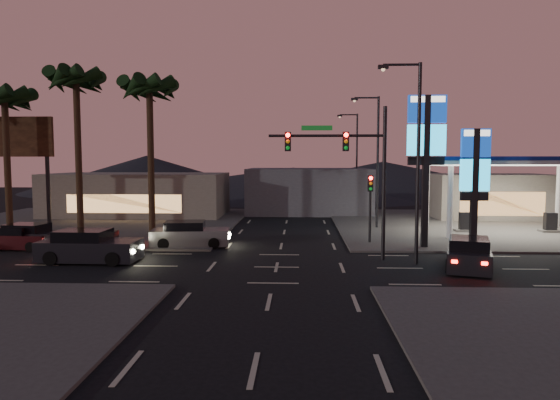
{
  "coord_description": "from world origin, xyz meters",
  "views": [
    {
      "loc": [
        1.15,
        -24.06,
        5.24
      ],
      "look_at": [
        0.01,
        3.86,
        3.0
      ],
      "focal_mm": 32.0,
      "sensor_mm": 36.0,
      "label": 1
    }
  ],
  "objects_px": {
    "car_lane_b_front": "(189,235)",
    "car_lane_b_rear": "(18,239)",
    "pylon_sign_tall": "(426,140)",
    "car_lane_a_mid": "(100,245)",
    "car_lane_a_front": "(89,247)",
    "car_lane_b_mid": "(31,237)",
    "suv_station": "(469,254)",
    "traffic_signal_mast": "(351,160)",
    "pylon_sign_short": "(475,170)",
    "gas_station": "(510,162)"
  },
  "relations": [
    {
      "from": "car_lane_b_rear",
      "to": "suv_station",
      "type": "xyz_separation_m",
      "value": [
        24.77,
        -4.32,
        0.09
      ]
    },
    {
      "from": "car_lane_a_front",
      "to": "car_lane_b_rear",
      "type": "height_order",
      "value": "car_lane_a_front"
    },
    {
      "from": "suv_station",
      "to": "pylon_sign_short",
      "type": "bearing_deg",
      "value": 68.87
    },
    {
      "from": "car_lane_b_front",
      "to": "car_lane_b_rear",
      "type": "bearing_deg",
      "value": -173.0
    },
    {
      "from": "pylon_sign_tall",
      "to": "car_lane_b_rear",
      "type": "xyz_separation_m",
      "value": [
        -23.98,
        -1.09,
        -5.78
      ]
    },
    {
      "from": "car_lane_a_front",
      "to": "car_lane_b_mid",
      "type": "height_order",
      "value": "car_lane_a_front"
    },
    {
      "from": "gas_station",
      "to": "car_lane_a_front",
      "type": "height_order",
      "value": "gas_station"
    },
    {
      "from": "pylon_sign_tall",
      "to": "suv_station",
      "type": "relative_size",
      "value": 1.83
    },
    {
      "from": "car_lane_a_mid",
      "to": "car_lane_b_mid",
      "type": "bearing_deg",
      "value": 156.52
    },
    {
      "from": "traffic_signal_mast",
      "to": "pylon_sign_short",
      "type": "bearing_deg",
      "value": 19.13
    },
    {
      "from": "gas_station",
      "to": "suv_station",
      "type": "bearing_deg",
      "value": -119.38
    },
    {
      "from": "gas_station",
      "to": "pylon_sign_tall",
      "type": "xyz_separation_m",
      "value": [
        -7.5,
        -6.5,
        1.31
      ]
    },
    {
      "from": "car_lane_a_front",
      "to": "car_lane_b_mid",
      "type": "distance_m",
      "value": 6.42
    },
    {
      "from": "pylon_sign_tall",
      "to": "car_lane_b_mid",
      "type": "distance_m",
      "value": 24.08
    },
    {
      "from": "pylon_sign_tall",
      "to": "car_lane_b_front",
      "type": "distance_m",
      "value": 15.17
    },
    {
      "from": "gas_station",
      "to": "car_lane_b_rear",
      "type": "xyz_separation_m",
      "value": [
        -31.48,
        -7.59,
        -4.46
      ]
    },
    {
      "from": "car_lane_a_front",
      "to": "car_lane_b_front",
      "type": "xyz_separation_m",
      "value": [
        4.16,
        4.75,
        -0.05
      ]
    },
    {
      "from": "pylon_sign_tall",
      "to": "car_lane_b_front",
      "type": "bearing_deg",
      "value": 179.48
    },
    {
      "from": "pylon_sign_short",
      "to": "traffic_signal_mast",
      "type": "relative_size",
      "value": 0.88
    },
    {
      "from": "gas_station",
      "to": "suv_station",
      "type": "relative_size",
      "value": 2.48
    },
    {
      "from": "pylon_sign_tall",
      "to": "car_lane_a_mid",
      "type": "xyz_separation_m",
      "value": [
        -18.31,
        -2.99,
        -5.78
      ]
    },
    {
      "from": "car_lane_a_mid",
      "to": "car_lane_b_rear",
      "type": "relative_size",
      "value": 0.98
    },
    {
      "from": "car_lane_b_front",
      "to": "car_lane_b_mid",
      "type": "height_order",
      "value": "car_lane_b_front"
    },
    {
      "from": "car_lane_a_front",
      "to": "car_lane_b_front",
      "type": "distance_m",
      "value": 6.31
    },
    {
      "from": "pylon_sign_tall",
      "to": "car_lane_a_mid",
      "type": "relative_size",
      "value": 2.18
    },
    {
      "from": "car_lane_a_front",
      "to": "car_lane_b_front",
      "type": "relative_size",
      "value": 1.05
    },
    {
      "from": "traffic_signal_mast",
      "to": "car_lane_a_front",
      "type": "relative_size",
      "value": 1.54
    },
    {
      "from": "car_lane_b_rear",
      "to": "gas_station",
      "type": "bearing_deg",
      "value": 13.56
    },
    {
      "from": "car_lane_b_rear",
      "to": "car_lane_a_front",
      "type": "bearing_deg",
      "value": -31.59
    },
    {
      "from": "pylon_sign_tall",
      "to": "car_lane_a_front",
      "type": "xyz_separation_m",
      "value": [
        -18.23,
        -4.62,
        -5.62
      ]
    },
    {
      "from": "car_lane_a_mid",
      "to": "car_lane_b_rear",
      "type": "distance_m",
      "value": 5.98
    },
    {
      "from": "traffic_signal_mast",
      "to": "car_lane_a_front",
      "type": "xyz_separation_m",
      "value": [
        -13.49,
        -1.11,
        -4.45
      ]
    },
    {
      "from": "gas_station",
      "to": "car_lane_b_front",
      "type": "xyz_separation_m",
      "value": [
        -21.57,
        -6.37,
        -4.36
      ]
    },
    {
      "from": "pylon_sign_short",
      "to": "car_lane_b_rear",
      "type": "bearing_deg",
      "value": -179.81
    },
    {
      "from": "gas_station",
      "to": "pylon_sign_tall",
      "type": "relative_size",
      "value": 1.36
    },
    {
      "from": "gas_station",
      "to": "pylon_sign_short",
      "type": "height_order",
      "value": "pylon_sign_short"
    },
    {
      "from": "gas_station",
      "to": "car_lane_b_rear",
      "type": "relative_size",
      "value": 2.89
    },
    {
      "from": "car_lane_b_rear",
      "to": "car_lane_a_mid",
      "type": "bearing_deg",
      "value": -18.56
    },
    {
      "from": "pylon_sign_tall",
      "to": "car_lane_b_mid",
      "type": "xyz_separation_m",
      "value": [
        -23.38,
        -0.79,
        -5.72
      ]
    },
    {
      "from": "car_lane_b_front",
      "to": "car_lane_a_mid",
      "type": "bearing_deg",
      "value": -143.67
    },
    {
      "from": "pylon_sign_short",
      "to": "car_lane_b_rear",
      "type": "xyz_separation_m",
      "value": [
        -26.48,
        -0.09,
        -4.04
      ]
    },
    {
      "from": "pylon_sign_tall",
      "to": "car_lane_b_rear",
      "type": "bearing_deg",
      "value": -177.4
    },
    {
      "from": "car_lane_b_mid",
      "to": "car_lane_b_front",
      "type": "bearing_deg",
      "value": 5.62
    },
    {
      "from": "traffic_signal_mast",
      "to": "car_lane_b_front",
      "type": "xyz_separation_m",
      "value": [
        -9.33,
        3.64,
        -4.51
      ]
    },
    {
      "from": "car_lane_b_rear",
      "to": "suv_station",
      "type": "relative_size",
      "value": 0.86
    },
    {
      "from": "car_lane_a_front",
      "to": "suv_station",
      "type": "relative_size",
      "value": 1.05
    },
    {
      "from": "car_lane_b_mid",
      "to": "suv_station",
      "type": "xyz_separation_m",
      "value": [
        24.18,
        -4.62,
        0.03
      ]
    },
    {
      "from": "gas_station",
      "to": "suv_station",
      "type": "height_order",
      "value": "gas_station"
    },
    {
      "from": "car_lane_a_front",
      "to": "car_lane_a_mid",
      "type": "relative_size",
      "value": 1.25
    },
    {
      "from": "gas_station",
      "to": "car_lane_b_mid",
      "type": "distance_m",
      "value": 32.03
    }
  ]
}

